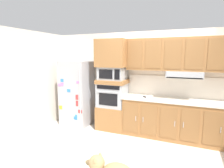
{
  "coord_description": "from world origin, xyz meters",
  "views": [
    {
      "loc": [
        0.83,
        -3.61,
        1.9
      ],
      "look_at": [
        -0.84,
        0.34,
        1.25
      ],
      "focal_mm": 29.9,
      "sensor_mm": 36.0,
      "label": 1
    }
  ],
  "objects_px": {
    "screwdriver": "(145,97)",
    "refrigerator": "(77,93)",
    "built_in_oven": "(113,95)",
    "microwave": "(113,73)"
  },
  "relations": [
    {
      "from": "screwdriver",
      "to": "refrigerator",
      "type": "bearing_deg",
      "value": -179.39
    },
    {
      "from": "microwave",
      "to": "screwdriver",
      "type": "relative_size",
      "value": 3.82
    },
    {
      "from": "refrigerator",
      "to": "built_in_oven",
      "type": "bearing_deg",
      "value": 3.74
    },
    {
      "from": "built_in_oven",
      "to": "microwave",
      "type": "distance_m",
      "value": 0.56
    },
    {
      "from": "refrigerator",
      "to": "microwave",
      "type": "distance_m",
      "value": 1.19
    },
    {
      "from": "refrigerator",
      "to": "microwave",
      "type": "bearing_deg",
      "value": 3.74
    },
    {
      "from": "built_in_oven",
      "to": "refrigerator",
      "type": "bearing_deg",
      "value": -176.26
    },
    {
      "from": "refrigerator",
      "to": "built_in_oven",
      "type": "distance_m",
      "value": 1.04
    },
    {
      "from": "refrigerator",
      "to": "screwdriver",
      "type": "distance_m",
      "value": 1.89
    },
    {
      "from": "built_in_oven",
      "to": "screwdriver",
      "type": "xyz_separation_m",
      "value": [
        0.85,
        -0.05,
        0.03
      ]
    }
  ]
}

